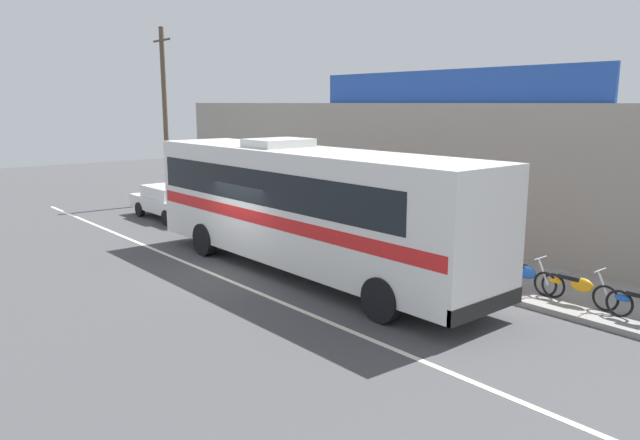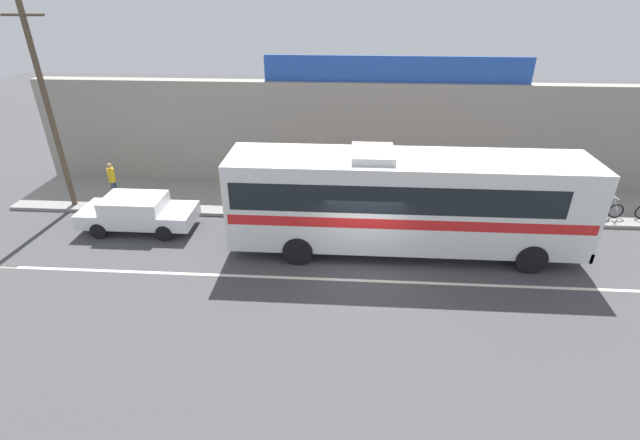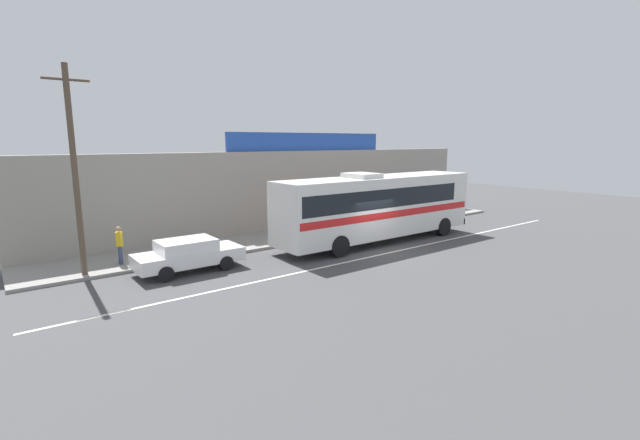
% 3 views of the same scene
% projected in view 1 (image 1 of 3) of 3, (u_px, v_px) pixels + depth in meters
% --- Properties ---
extents(ground_plane, '(70.00, 70.00, 0.00)m').
position_uv_depth(ground_plane, '(240.00, 270.00, 17.64)').
color(ground_plane, '#444447').
extents(sidewalk_slab, '(30.00, 3.60, 0.14)m').
position_uv_depth(sidewalk_slab, '(367.00, 242.00, 20.92)').
color(sidewalk_slab, gray).
rests_on(sidewalk_slab, ground_plane).
extents(storefront_facade, '(30.00, 0.70, 4.80)m').
position_uv_depth(storefront_facade, '(410.00, 170.00, 21.83)').
color(storefront_facade, gray).
rests_on(storefront_facade, ground_plane).
extents(storefront_billboard, '(11.49, 0.12, 1.10)m').
position_uv_depth(storefront_billboard, '(444.00, 86.00, 20.22)').
color(storefront_billboard, '#234CAD').
rests_on(storefront_billboard, storefront_facade).
extents(road_center_stripe, '(30.00, 0.14, 0.01)m').
position_uv_depth(road_center_stripe, '(216.00, 275.00, 17.13)').
color(road_center_stripe, silver).
rests_on(road_center_stripe, ground_plane).
extents(intercity_bus, '(12.27, 2.65, 3.78)m').
position_uv_depth(intercity_bus, '(303.00, 202.00, 17.01)').
color(intercity_bus, silver).
rests_on(intercity_bus, ground_plane).
extents(parked_car, '(4.39, 1.85, 1.37)m').
position_uv_depth(parked_car, '(170.00, 201.00, 25.41)').
color(parked_car, silver).
rests_on(parked_car, ground_plane).
extents(utility_pole, '(1.60, 0.22, 8.12)m').
position_uv_depth(utility_pole, '(165.00, 113.00, 28.55)').
color(utility_pole, brown).
rests_on(utility_pole, sidewalk_slab).
extents(motorcycle_purple, '(1.83, 0.56, 0.94)m').
position_uv_depth(motorcycle_purple, '(522.00, 274.00, 15.22)').
color(motorcycle_purple, black).
rests_on(motorcycle_purple, sidewalk_slab).
extents(motorcycle_black, '(1.89, 0.56, 0.94)m').
position_uv_depth(motorcycle_black, '(578.00, 287.00, 14.17)').
color(motorcycle_black, black).
rests_on(motorcycle_black, sidewalk_slab).
extents(pedestrian_by_curb, '(0.30, 0.48, 1.65)m').
position_uv_depth(pedestrian_by_curb, '(197.00, 183.00, 28.45)').
color(pedestrian_by_curb, navy).
rests_on(pedestrian_by_curb, sidewalk_slab).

